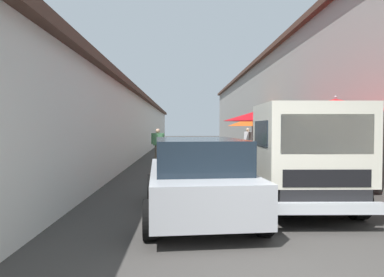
{
  "coord_description": "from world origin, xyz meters",
  "views": [
    {
      "loc": [
        -3.26,
        1.33,
        1.67
      ],
      "look_at": [
        8.51,
        0.98,
        1.26
      ],
      "focal_mm": 31.51,
      "sensor_mm": 36.0,
      "label": 1
    }
  ],
  "objects_px": {
    "hatchback_car": "(197,176)",
    "delivery_truck": "(297,158)",
    "fruit_stall_mid_lane": "(295,128)",
    "vendor_by_crates": "(248,139)",
    "vendor_in_shade": "(158,143)",
    "fruit_stall_near_right": "(335,115)",
    "fruit_stall_far_left": "(252,125)",
    "fruit_stall_near_left": "(252,124)"
  },
  "relations": [
    {
      "from": "delivery_truck",
      "to": "fruit_stall_mid_lane",
      "type": "bearing_deg",
      "value": -18.15
    },
    {
      "from": "hatchback_car",
      "to": "delivery_truck",
      "type": "relative_size",
      "value": 0.81
    },
    {
      "from": "fruit_stall_near_right",
      "to": "vendor_in_shade",
      "type": "xyz_separation_m",
      "value": [
        7.9,
        5.05,
        -1.06
      ]
    },
    {
      "from": "vendor_in_shade",
      "to": "hatchback_car",
      "type": "bearing_deg",
      "value": -171.74
    },
    {
      "from": "delivery_truck",
      "to": "fruit_stall_far_left",
      "type": "bearing_deg",
      "value": -3.99
    },
    {
      "from": "vendor_in_shade",
      "to": "delivery_truck",
      "type": "bearing_deg",
      "value": -160.23
    },
    {
      "from": "fruit_stall_near_right",
      "to": "fruit_stall_far_left",
      "type": "bearing_deg",
      "value": 13.21
    },
    {
      "from": "fruit_stall_far_left",
      "to": "fruit_stall_near_right",
      "type": "distance_m",
      "value": 4.9
    },
    {
      "from": "vendor_in_shade",
      "to": "vendor_by_crates",
      "type": "bearing_deg",
      "value": -53.32
    },
    {
      "from": "fruit_stall_far_left",
      "to": "fruit_stall_near_right",
      "type": "relative_size",
      "value": 0.84
    },
    {
      "from": "fruit_stall_near_right",
      "to": "vendor_in_shade",
      "type": "distance_m",
      "value": 9.44
    },
    {
      "from": "vendor_by_crates",
      "to": "delivery_truck",
      "type": "bearing_deg",
      "value": 173.01
    },
    {
      "from": "fruit_stall_near_right",
      "to": "vendor_in_shade",
      "type": "relative_size",
      "value": 1.8
    },
    {
      "from": "fruit_stall_near_right",
      "to": "hatchback_car",
      "type": "distance_m",
      "value": 4.35
    },
    {
      "from": "fruit_stall_near_right",
      "to": "delivery_truck",
      "type": "height_order",
      "value": "fruit_stall_near_right"
    },
    {
      "from": "fruit_stall_near_right",
      "to": "vendor_by_crates",
      "type": "relative_size",
      "value": 1.79
    },
    {
      "from": "fruit_stall_far_left",
      "to": "fruit_stall_mid_lane",
      "type": "xyz_separation_m",
      "value": [
        -2.15,
        -0.98,
        -0.08
      ]
    },
    {
      "from": "vendor_by_crates",
      "to": "vendor_in_shade",
      "type": "relative_size",
      "value": 1.01
    },
    {
      "from": "delivery_truck",
      "to": "vendor_in_shade",
      "type": "distance_m",
      "value": 10.28
    },
    {
      "from": "fruit_stall_mid_lane",
      "to": "vendor_in_shade",
      "type": "height_order",
      "value": "fruit_stall_mid_lane"
    },
    {
      "from": "fruit_stall_far_left",
      "to": "fruit_stall_mid_lane",
      "type": "height_order",
      "value": "fruit_stall_far_left"
    },
    {
      "from": "fruit_stall_mid_lane",
      "to": "hatchback_car",
      "type": "distance_m",
      "value": 5.93
    },
    {
      "from": "fruit_stall_mid_lane",
      "to": "vendor_by_crates",
      "type": "relative_size",
      "value": 1.65
    },
    {
      "from": "fruit_stall_near_left",
      "to": "fruit_stall_mid_lane",
      "type": "distance_m",
      "value": 7.36
    },
    {
      "from": "vendor_by_crates",
      "to": "vendor_in_shade",
      "type": "distance_m",
      "value": 6.4
    },
    {
      "from": "fruit_stall_far_left",
      "to": "delivery_truck",
      "type": "height_order",
      "value": "fruit_stall_far_left"
    },
    {
      "from": "fruit_stall_far_left",
      "to": "fruit_stall_mid_lane",
      "type": "relative_size",
      "value": 0.91
    },
    {
      "from": "fruit_stall_near_left",
      "to": "hatchback_car",
      "type": "height_order",
      "value": "fruit_stall_near_left"
    },
    {
      "from": "fruit_stall_mid_lane",
      "to": "fruit_stall_near_left",
      "type": "bearing_deg",
      "value": -0.93
    },
    {
      "from": "fruit_stall_near_right",
      "to": "delivery_truck",
      "type": "xyz_separation_m",
      "value": [
        -1.77,
        1.57,
        -0.92
      ]
    },
    {
      "from": "fruit_stall_near_left",
      "to": "vendor_by_crates",
      "type": "bearing_deg",
      "value": -3.22
    },
    {
      "from": "fruit_stall_near_right",
      "to": "vendor_in_shade",
      "type": "bearing_deg",
      "value": 32.57
    },
    {
      "from": "delivery_truck",
      "to": "vendor_by_crates",
      "type": "relative_size",
      "value": 3.1
    },
    {
      "from": "delivery_truck",
      "to": "vendor_in_shade",
      "type": "bearing_deg",
      "value": 19.77
    },
    {
      "from": "fruit_stall_near_right",
      "to": "fruit_stall_mid_lane",
      "type": "bearing_deg",
      "value": 2.96
    },
    {
      "from": "fruit_stall_near_left",
      "to": "vendor_in_shade",
      "type": "bearing_deg",
      "value": 112.33
    },
    {
      "from": "fruit_stall_near_right",
      "to": "vendor_by_crates",
      "type": "xyz_separation_m",
      "value": [
        11.73,
        -0.08,
        -1.05
      ]
    },
    {
      "from": "fruit_stall_near_left",
      "to": "fruit_stall_near_right",
      "type": "bearing_deg",
      "value": -179.91
    },
    {
      "from": "fruit_stall_near_left",
      "to": "vendor_by_crates",
      "type": "distance_m",
      "value": 1.97
    },
    {
      "from": "fruit_stall_mid_lane",
      "to": "hatchback_car",
      "type": "relative_size",
      "value": 0.65
    },
    {
      "from": "hatchback_car",
      "to": "delivery_truck",
      "type": "distance_m",
      "value": 2.07
    },
    {
      "from": "fruit_stall_far_left",
      "to": "hatchback_car",
      "type": "distance_m",
      "value": 7.38
    }
  ]
}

